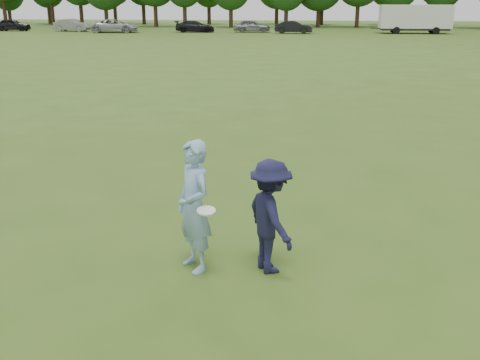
{
  "coord_description": "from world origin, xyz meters",
  "views": [
    {
      "loc": [
        1.39,
        -8.0,
        3.93
      ],
      "look_at": [
        0.38,
        0.65,
        1.1
      ],
      "focal_mm": 42.0,
      "sensor_mm": 36.0,
      "label": 1
    }
  ],
  "objects": [
    {
      "name": "car_f",
      "position": [
        -0.21,
        59.67,
        0.71
      ],
      "size": [
        4.4,
        1.78,
        1.42
      ],
      "primitive_type": "imported",
      "rotation": [
        0.0,
        0.0,
        1.51
      ],
      "color": "black",
      "rests_on": "ground"
    },
    {
      "name": "car_e",
      "position": [
        -5.24,
        61.48,
        0.75
      ],
      "size": [
        4.47,
        1.99,
        1.49
      ],
      "primitive_type": "imported",
      "rotation": [
        0.0,
        0.0,
        1.62
      ],
      "color": "slate",
      "rests_on": "ground"
    },
    {
      "name": "cargo_trailer",
      "position": [
        13.71,
        61.14,
        1.78
      ],
      "size": [
        9.0,
        2.75,
        3.2
      ],
      "color": "silver",
      "rests_on": "ground"
    },
    {
      "name": "disc_in_play",
      "position": [
        0.06,
        -0.71,
        1.07
      ],
      "size": [
        0.3,
        0.3,
        0.08
      ],
      "color": "white",
      "rests_on": "ground"
    },
    {
      "name": "ground",
      "position": [
        0.0,
        0.0,
        0.0
      ],
      "size": [
        200.0,
        200.0,
        0.0
      ],
      "primitive_type": "plane",
      "color": "#375517",
      "rests_on": "ground"
    },
    {
      "name": "car_b",
      "position": [
        -27.54,
        60.9,
        0.74
      ],
      "size": [
        4.64,
        2.05,
        1.48
      ],
      "primitive_type": "imported",
      "rotation": [
        0.0,
        0.0,
        1.46
      ],
      "color": "slate",
      "rests_on": "ground"
    },
    {
      "name": "car_a",
      "position": [
        -35.35,
        60.96,
        0.74
      ],
      "size": [
        4.44,
        2.06,
        1.47
      ],
      "primitive_type": "imported",
      "rotation": [
        0.0,
        0.0,
        1.65
      ],
      "color": "black",
      "rests_on": "ground"
    },
    {
      "name": "car_c",
      "position": [
        -21.4,
        58.95,
        0.77
      ],
      "size": [
        5.79,
        3.1,
        1.55
      ],
      "primitive_type": "imported",
      "rotation": [
        0.0,
        0.0,
        1.67
      ],
      "color": "#ACACB0",
      "rests_on": "ground"
    },
    {
      "name": "defender",
      "position": [
        0.95,
        -0.31,
        0.87
      ],
      "size": [
        1.12,
        1.29,
        1.73
      ],
      "primitive_type": "imported",
      "rotation": [
        0.0,
        0.0,
        2.09
      ],
      "color": "#171834",
      "rests_on": "ground"
    },
    {
      "name": "thrower",
      "position": [
        -0.18,
        -0.39,
        1.0
      ],
      "size": [
        0.83,
        0.87,
        2.0
      ],
      "primitive_type": "imported",
      "rotation": [
        0.0,
        0.0,
        -0.91
      ],
      "color": "#87AED1",
      "rests_on": "ground"
    },
    {
      "name": "car_d",
      "position": [
        -12.09,
        60.76,
        0.68
      ],
      "size": [
        4.83,
        2.29,
        1.36
      ],
      "primitive_type": "imported",
      "rotation": [
        0.0,
        0.0,
        1.65
      ],
      "color": "black",
      "rests_on": "ground"
    }
  ]
}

